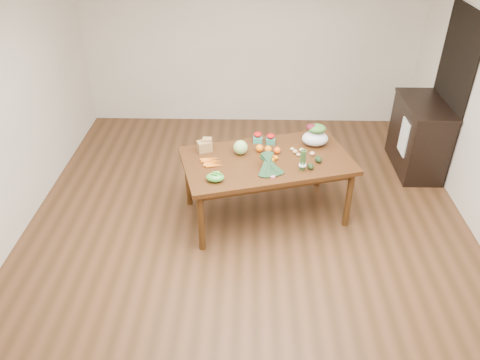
{
  "coord_description": "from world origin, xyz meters",
  "views": [
    {
      "loc": [
        0.01,
        -3.89,
        3.34
      ],
      "look_at": [
        -0.08,
        0.0,
        0.79
      ],
      "focal_mm": 35.0,
      "sensor_mm": 36.0,
      "label": 1
    }
  ],
  "objects_px": {
    "mandarin_cluster": "(269,156)",
    "kale_bunch": "(270,166)",
    "paper_bag": "(205,145)",
    "salad_bag": "(315,136)",
    "dining_table": "(266,187)",
    "cabinet": "(419,136)",
    "cabbage": "(240,147)",
    "asparagus_bundle": "(303,160)"
  },
  "relations": [
    {
      "from": "asparagus_bundle",
      "to": "paper_bag",
      "type": "bearing_deg",
      "value": 144.52
    },
    {
      "from": "kale_bunch",
      "to": "salad_bag",
      "type": "bearing_deg",
      "value": 33.41
    },
    {
      "from": "cabbage",
      "to": "dining_table",
      "type": "bearing_deg",
      "value": -18.87
    },
    {
      "from": "salad_bag",
      "to": "asparagus_bundle",
      "type": "bearing_deg",
      "value": -108.89
    },
    {
      "from": "cabinet",
      "to": "kale_bunch",
      "type": "relative_size",
      "value": 2.55
    },
    {
      "from": "kale_bunch",
      "to": "cabbage",
      "type": "bearing_deg",
      "value": 113.39
    },
    {
      "from": "cabinet",
      "to": "cabbage",
      "type": "height_order",
      "value": "cabinet"
    },
    {
      "from": "cabbage",
      "to": "kale_bunch",
      "type": "bearing_deg",
      "value": -50.95
    },
    {
      "from": "kale_bunch",
      "to": "dining_table",
      "type": "bearing_deg",
      "value": 78.99
    },
    {
      "from": "cabinet",
      "to": "cabbage",
      "type": "distance_m",
      "value": 2.54
    },
    {
      "from": "salad_bag",
      "to": "cabbage",
      "type": "bearing_deg",
      "value": -165.38
    },
    {
      "from": "salad_bag",
      "to": "kale_bunch",
      "type": "bearing_deg",
      "value": -130.94
    },
    {
      "from": "cabbage",
      "to": "mandarin_cluster",
      "type": "bearing_deg",
      "value": -18.73
    },
    {
      "from": "cabinet",
      "to": "cabbage",
      "type": "bearing_deg",
      "value": -156.7
    },
    {
      "from": "dining_table",
      "to": "paper_bag",
      "type": "relative_size",
      "value": 8.82
    },
    {
      "from": "mandarin_cluster",
      "to": "kale_bunch",
      "type": "bearing_deg",
      "value": -90.44
    },
    {
      "from": "mandarin_cluster",
      "to": "asparagus_bundle",
      "type": "distance_m",
      "value": 0.41
    },
    {
      "from": "mandarin_cluster",
      "to": "kale_bunch",
      "type": "relative_size",
      "value": 0.45
    },
    {
      "from": "dining_table",
      "to": "asparagus_bundle",
      "type": "xyz_separation_m",
      "value": [
        0.36,
        -0.23,
        0.5
      ]
    },
    {
      "from": "cabbage",
      "to": "cabinet",
      "type": "bearing_deg",
      "value": 23.3
    },
    {
      "from": "dining_table",
      "to": "cabinet",
      "type": "relative_size",
      "value": 1.77
    },
    {
      "from": "paper_bag",
      "to": "salad_bag",
      "type": "xyz_separation_m",
      "value": [
        1.24,
        0.17,
        0.04
      ]
    },
    {
      "from": "salad_bag",
      "to": "mandarin_cluster",
      "type": "bearing_deg",
      "value": -148.08
    },
    {
      "from": "dining_table",
      "to": "salad_bag",
      "type": "relative_size",
      "value": 6.06
    },
    {
      "from": "dining_table",
      "to": "asparagus_bundle",
      "type": "relative_size",
      "value": 7.21
    },
    {
      "from": "paper_bag",
      "to": "kale_bunch",
      "type": "xyz_separation_m",
      "value": [
        0.71,
        -0.44,
        0.01
      ]
    },
    {
      "from": "asparagus_bundle",
      "to": "salad_bag",
      "type": "xyz_separation_m",
      "value": [
        0.19,
        0.55,
        -0.01
      ]
    },
    {
      "from": "paper_bag",
      "to": "asparagus_bundle",
      "type": "xyz_separation_m",
      "value": [
        1.05,
        -0.38,
        0.05
      ]
    },
    {
      "from": "paper_bag",
      "to": "dining_table",
      "type": "bearing_deg",
      "value": -12.28
    },
    {
      "from": "asparagus_bundle",
      "to": "salad_bag",
      "type": "bearing_deg",
      "value": 55.46
    },
    {
      "from": "dining_table",
      "to": "mandarin_cluster",
      "type": "bearing_deg",
      "value": -32.74
    },
    {
      "from": "cabinet",
      "to": "kale_bunch",
      "type": "xyz_separation_m",
      "value": [
        -2.0,
        -1.38,
        0.36
      ]
    },
    {
      "from": "paper_bag",
      "to": "asparagus_bundle",
      "type": "height_order",
      "value": "asparagus_bundle"
    },
    {
      "from": "dining_table",
      "to": "mandarin_cluster",
      "type": "distance_m",
      "value": 0.42
    },
    {
      "from": "mandarin_cluster",
      "to": "kale_bunch",
      "type": "distance_m",
      "value": 0.28
    },
    {
      "from": "kale_bunch",
      "to": "salad_bag",
      "type": "height_order",
      "value": "salad_bag"
    },
    {
      "from": "cabbage",
      "to": "mandarin_cluster",
      "type": "height_order",
      "value": "cabbage"
    },
    {
      "from": "mandarin_cluster",
      "to": "dining_table",
      "type": "bearing_deg",
      "value": 162.91
    },
    {
      "from": "mandarin_cluster",
      "to": "salad_bag",
      "type": "bearing_deg",
      "value": 31.92
    },
    {
      "from": "mandarin_cluster",
      "to": "asparagus_bundle",
      "type": "bearing_deg",
      "value": -33.36
    },
    {
      "from": "cabinet",
      "to": "kale_bunch",
      "type": "bearing_deg",
      "value": -145.31
    },
    {
      "from": "asparagus_bundle",
      "to": "cabbage",
      "type": "bearing_deg",
      "value": 137.61
    }
  ]
}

